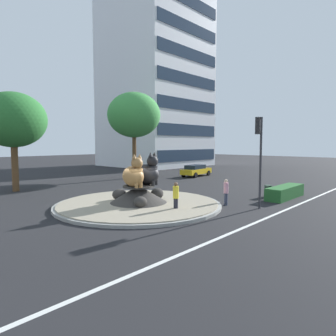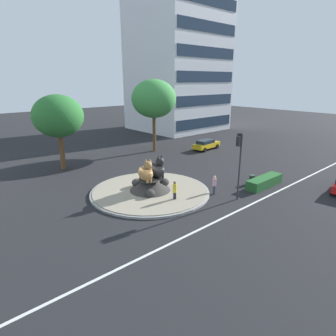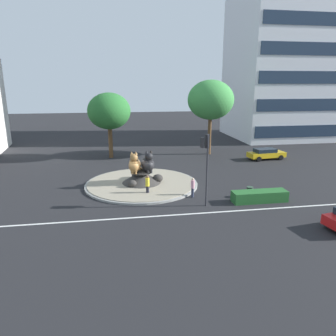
{
  "view_description": "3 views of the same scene",
  "coord_description": "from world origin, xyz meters",
  "px_view_note": "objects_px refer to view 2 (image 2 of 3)",
  "views": [
    {
      "loc": [
        -13.01,
        -14.51,
        4.1
      ],
      "look_at": [
        2.24,
        -0.55,
        2.37
      ],
      "focal_mm": 32.26,
      "sensor_mm": 36.0,
      "label": 1
    },
    {
      "loc": [
        -14.82,
        -19.24,
        9.79
      ],
      "look_at": [
        2.15,
        -0.01,
        1.88
      ],
      "focal_mm": 30.69,
      "sensor_mm": 36.0,
      "label": 2
    },
    {
      "loc": [
        -2.1,
        -28.59,
        9.37
      ],
      "look_at": [
        2.62,
        0.33,
        1.46
      ],
      "focal_mm": 33.44,
      "sensor_mm": 36.0,
      "label": 3
    }
  ],
  "objects_px": {
    "office_tower": "(178,44)",
    "traffic_light_mast": "(239,152)",
    "litter_bin": "(252,179)",
    "second_tree_near_tower": "(154,99)",
    "hatchback_near_shophouse": "(206,144)",
    "pedestrian_yellow_shirt": "(175,191)",
    "pedestrian_pink_shirt": "(214,184)",
    "cat_statue_black": "(157,169)",
    "cat_statue_tabby": "(146,172)",
    "broadleaf_tree_behind_island": "(58,116)"
  },
  "relations": [
    {
      "from": "pedestrian_yellow_shirt",
      "to": "litter_bin",
      "type": "xyz_separation_m",
      "value": [
        8.57,
        -1.85,
        -0.51
      ]
    },
    {
      "from": "second_tree_near_tower",
      "to": "litter_bin",
      "type": "relative_size",
      "value": 11.01
    },
    {
      "from": "pedestrian_yellow_shirt",
      "to": "office_tower",
      "type": "bearing_deg",
      "value": -106.88
    },
    {
      "from": "cat_statue_black",
      "to": "pedestrian_pink_shirt",
      "type": "bearing_deg",
      "value": 33.5
    },
    {
      "from": "broadleaf_tree_behind_island",
      "to": "cat_statue_tabby",
      "type": "bearing_deg",
      "value": -79.14
    },
    {
      "from": "pedestrian_pink_shirt",
      "to": "broadleaf_tree_behind_island",
      "type": "bearing_deg",
      "value": -154.66
    },
    {
      "from": "cat_statue_black",
      "to": "cat_statue_tabby",
      "type": "bearing_deg",
      "value": -94.9
    },
    {
      "from": "litter_bin",
      "to": "second_tree_near_tower",
      "type": "bearing_deg",
      "value": 85.26
    },
    {
      "from": "broadleaf_tree_behind_island",
      "to": "pedestrian_yellow_shirt",
      "type": "relative_size",
      "value": 4.63
    },
    {
      "from": "cat_statue_black",
      "to": "second_tree_near_tower",
      "type": "height_order",
      "value": "second_tree_near_tower"
    },
    {
      "from": "litter_bin",
      "to": "pedestrian_yellow_shirt",
      "type": "bearing_deg",
      "value": 167.81
    },
    {
      "from": "traffic_light_mast",
      "to": "office_tower",
      "type": "bearing_deg",
      "value": -35.98
    },
    {
      "from": "traffic_light_mast",
      "to": "second_tree_near_tower",
      "type": "xyz_separation_m",
      "value": [
        5.73,
        18.18,
        3.15
      ]
    },
    {
      "from": "broadleaf_tree_behind_island",
      "to": "second_tree_near_tower",
      "type": "distance_m",
      "value": 13.34
    },
    {
      "from": "cat_statue_tabby",
      "to": "cat_statue_black",
      "type": "height_order",
      "value": "cat_statue_black"
    },
    {
      "from": "cat_statue_tabby",
      "to": "office_tower",
      "type": "relative_size",
      "value": 0.06
    },
    {
      "from": "cat_statue_tabby",
      "to": "litter_bin",
      "type": "bearing_deg",
      "value": 74.93
    },
    {
      "from": "traffic_light_mast",
      "to": "hatchback_near_shophouse",
      "type": "bearing_deg",
      "value": -41.25
    },
    {
      "from": "office_tower",
      "to": "second_tree_near_tower",
      "type": "height_order",
      "value": "office_tower"
    },
    {
      "from": "cat_statue_tabby",
      "to": "litter_bin",
      "type": "relative_size",
      "value": 2.38
    },
    {
      "from": "cat_statue_tabby",
      "to": "pedestrian_pink_shirt",
      "type": "bearing_deg",
      "value": 61.15
    },
    {
      "from": "cat_statue_tabby",
      "to": "litter_bin",
      "type": "xyz_separation_m",
      "value": [
        9.48,
        -4.54,
        -1.66
      ]
    },
    {
      "from": "broadleaf_tree_behind_island",
      "to": "pedestrian_pink_shirt",
      "type": "distance_m",
      "value": 18.44
    },
    {
      "from": "broadleaf_tree_behind_island",
      "to": "litter_bin",
      "type": "height_order",
      "value": "broadleaf_tree_behind_island"
    },
    {
      "from": "litter_bin",
      "to": "hatchback_near_shophouse",
      "type": "bearing_deg",
      "value": 58.78
    },
    {
      "from": "cat_statue_tabby",
      "to": "pedestrian_yellow_shirt",
      "type": "distance_m",
      "value": 3.07
    },
    {
      "from": "traffic_light_mast",
      "to": "broadleaf_tree_behind_island",
      "type": "xyz_separation_m",
      "value": [
        -7.54,
        18.27,
        1.85
      ]
    },
    {
      "from": "office_tower",
      "to": "traffic_light_mast",
      "type": "bearing_deg",
      "value": -125.52
    },
    {
      "from": "pedestrian_pink_shirt",
      "to": "litter_bin",
      "type": "distance_m",
      "value": 4.91
    },
    {
      "from": "cat_statue_black",
      "to": "broadleaf_tree_behind_island",
      "type": "relative_size",
      "value": 0.26
    },
    {
      "from": "traffic_light_mast",
      "to": "cat_statue_black",
      "type": "bearing_deg",
      "value": 33.15
    },
    {
      "from": "broadleaf_tree_behind_island",
      "to": "litter_bin",
      "type": "relative_size",
      "value": 9.26
    },
    {
      "from": "office_tower",
      "to": "second_tree_near_tower",
      "type": "distance_m",
      "value": 22.33
    },
    {
      "from": "cat_statue_black",
      "to": "litter_bin",
      "type": "xyz_separation_m",
      "value": [
        8.22,
        -4.6,
        -1.69
      ]
    },
    {
      "from": "second_tree_near_tower",
      "to": "pedestrian_yellow_shirt",
      "type": "distance_m",
      "value": 19.16
    },
    {
      "from": "office_tower",
      "to": "pedestrian_pink_shirt",
      "type": "xyz_separation_m",
      "value": [
        -22.35,
        -28.64,
        -15.55
      ]
    },
    {
      "from": "office_tower",
      "to": "litter_bin",
      "type": "height_order",
      "value": "office_tower"
    },
    {
      "from": "office_tower",
      "to": "pedestrian_yellow_shirt",
      "type": "distance_m",
      "value": 40.97
    },
    {
      "from": "hatchback_near_shophouse",
      "to": "litter_bin",
      "type": "bearing_deg",
      "value": -127.11
    },
    {
      "from": "traffic_light_mast",
      "to": "second_tree_near_tower",
      "type": "height_order",
      "value": "second_tree_near_tower"
    },
    {
      "from": "pedestrian_pink_shirt",
      "to": "hatchback_near_shophouse",
      "type": "height_order",
      "value": "pedestrian_pink_shirt"
    },
    {
      "from": "cat_statue_tabby",
      "to": "office_tower",
      "type": "distance_m",
      "value": 39.39
    },
    {
      "from": "second_tree_near_tower",
      "to": "hatchback_near_shophouse",
      "type": "xyz_separation_m",
      "value": [
        6.29,
        -4.24,
        -6.53
      ]
    },
    {
      "from": "broadleaf_tree_behind_island",
      "to": "second_tree_near_tower",
      "type": "bearing_deg",
      "value": -0.35
    },
    {
      "from": "cat_statue_black",
      "to": "second_tree_near_tower",
      "type": "bearing_deg",
      "value": 134.3
    },
    {
      "from": "cat_statue_tabby",
      "to": "traffic_light_mast",
      "type": "relative_size",
      "value": 0.38
    },
    {
      "from": "pedestrian_yellow_shirt",
      "to": "pedestrian_pink_shirt",
      "type": "bearing_deg",
      "value": -170.12
    },
    {
      "from": "traffic_light_mast",
      "to": "second_tree_near_tower",
      "type": "bearing_deg",
      "value": -17.98
    },
    {
      "from": "cat_statue_tabby",
      "to": "pedestrian_yellow_shirt",
      "type": "xyz_separation_m",
      "value": [
        0.91,
        -2.69,
        -1.15
      ]
    },
    {
      "from": "office_tower",
      "to": "broadleaf_tree_behind_island",
      "type": "xyz_separation_m",
      "value": [
        -29.38,
        -12.36,
        -10.49
      ]
    }
  ]
}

